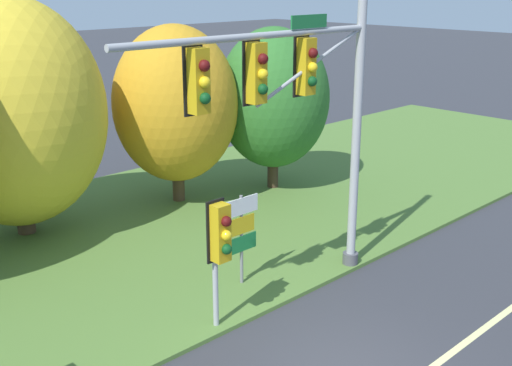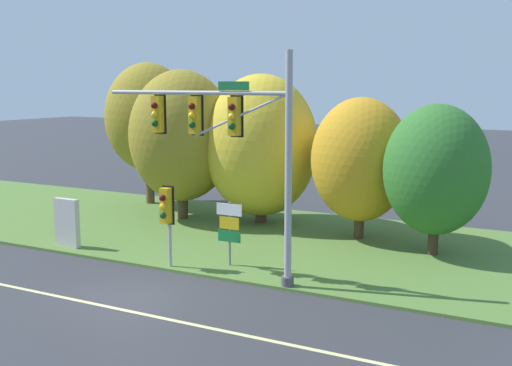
% 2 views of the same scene
% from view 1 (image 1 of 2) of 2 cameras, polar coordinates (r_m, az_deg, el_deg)
% --- Properties ---
extents(grass_verge, '(48.00, 11.50, 0.10)m').
position_cam_1_polar(grass_verge, '(18.52, -12.91, -5.41)').
color(grass_verge, '#517533').
rests_on(grass_verge, ground).
extents(traffic_signal_mast, '(6.99, 0.49, 7.29)m').
position_cam_1_polar(traffic_signal_mast, '(14.08, 3.92, 7.59)').
color(traffic_signal_mast, '#9EA0A5').
rests_on(traffic_signal_mast, grass_verge).
extents(pedestrian_signal_near_kerb, '(0.46, 0.55, 2.85)m').
position_cam_1_polar(pedestrian_signal_near_kerb, '(13.09, -3.23, -5.03)').
color(pedestrian_signal_near_kerb, '#9EA0A5').
rests_on(pedestrian_signal_near_kerb, grass_verge).
extents(route_sign_post, '(0.99, 0.08, 2.24)m').
position_cam_1_polar(route_sign_post, '(15.26, -1.26, -4.10)').
color(route_sign_post, slate).
rests_on(route_sign_post, grass_verge).
extents(tree_behind_signpost, '(5.12, 5.12, 6.74)m').
position_cam_1_polar(tree_behind_signpost, '(19.02, -20.76, 5.81)').
color(tree_behind_signpost, '#4C3823').
rests_on(tree_behind_signpost, grass_verge).
extents(tree_mid_verge, '(4.03, 4.03, 5.77)m').
position_cam_1_polar(tree_mid_verge, '(20.85, -7.18, 6.96)').
color(tree_mid_verge, '#4C3823').
rests_on(tree_mid_verge, grass_verge).
extents(tree_tall_centre, '(3.84, 3.84, 5.59)m').
position_cam_1_polar(tree_tall_centre, '(22.11, 1.56, 7.54)').
color(tree_tall_centre, '#423021').
rests_on(tree_tall_centre, grass_verge).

